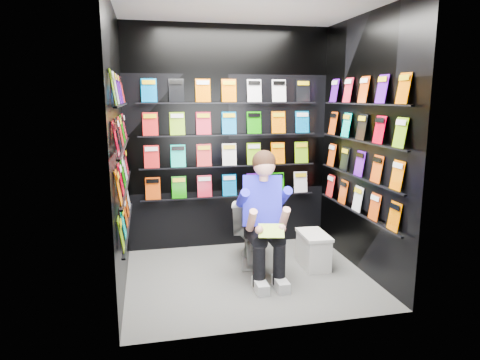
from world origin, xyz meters
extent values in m
plane|color=#5B5B58|center=(0.00, 0.00, 0.00)|extent=(2.40, 2.40, 0.00)
plane|color=white|center=(0.00, 0.00, 2.60)|extent=(2.40, 2.40, 0.00)
cube|color=black|center=(0.00, 1.00, 1.30)|extent=(2.40, 0.04, 2.60)
cube|color=black|center=(0.00, -1.00, 1.30)|extent=(2.40, 0.04, 2.60)
cube|color=black|center=(-1.20, 0.00, 1.30)|extent=(0.04, 2.00, 2.60)
cube|color=black|center=(1.20, 0.00, 1.30)|extent=(0.04, 2.00, 2.60)
imported|color=white|center=(0.14, 0.40, 0.37)|extent=(0.58, 0.83, 0.73)
cube|color=silver|center=(0.75, 0.12, 0.17)|extent=(0.26, 0.45, 0.33)
cube|color=silver|center=(0.75, 0.12, 0.35)|extent=(0.28, 0.47, 0.03)
cube|color=green|center=(0.14, -0.33, 0.58)|extent=(0.26, 0.19, 0.10)
camera|label=1|loc=(-0.95, -3.95, 1.79)|focal=32.00mm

